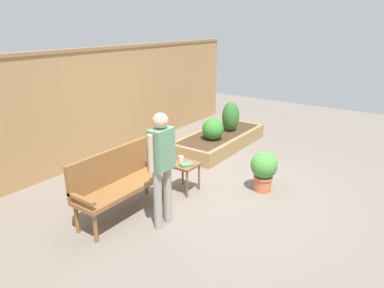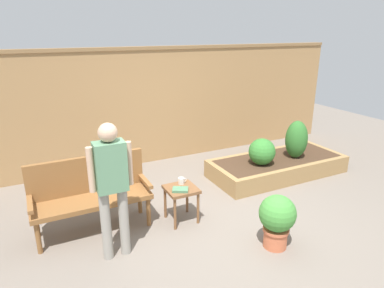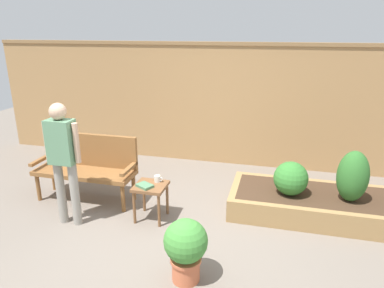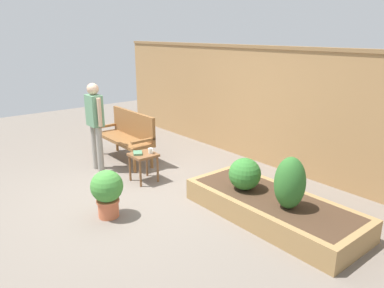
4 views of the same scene
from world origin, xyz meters
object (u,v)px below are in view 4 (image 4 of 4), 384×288
object	(u,v)px
potted_boxwood	(107,190)
shrub_far_corner	(290,183)
cup_on_table	(151,151)
shrub_near_bench	(245,174)
garden_bench	(128,133)
book_on_table	(138,153)
side_table	(143,159)
person_by_bench	(95,119)

from	to	relation	value
potted_boxwood	shrub_far_corner	bearing A→B (deg)	42.57
cup_on_table	shrub_near_bench	xyz separation A→B (m)	(1.67, 0.44, -0.00)
garden_bench	shrub_near_bench	size ratio (longest dim) A/B	3.25
cup_on_table	book_on_table	xyz separation A→B (m)	(-0.10, -0.19, -0.03)
garden_bench	cup_on_table	world-z (taller)	garden_bench
side_table	person_by_bench	size ratio (longest dim) A/B	0.31
shrub_near_bench	shrub_far_corner	xyz separation A→B (m)	(0.73, 0.00, 0.11)
book_on_table	potted_boxwood	world-z (taller)	potted_boxwood
cup_on_table	book_on_table	distance (m)	0.21
potted_boxwood	shrub_near_bench	world-z (taller)	shrub_near_bench
shrub_far_corner	person_by_bench	size ratio (longest dim) A/B	0.42
side_table	book_on_table	size ratio (longest dim) A/B	2.40
cup_on_table	shrub_far_corner	world-z (taller)	shrub_far_corner
cup_on_table	potted_boxwood	size ratio (longest dim) A/B	0.18
shrub_near_bench	person_by_bench	distance (m)	2.88
garden_bench	book_on_table	world-z (taller)	garden_bench
cup_on_table	shrub_near_bench	size ratio (longest dim) A/B	0.26
person_by_bench	shrub_far_corner	bearing A→B (deg)	14.82
garden_bench	cup_on_table	size ratio (longest dim) A/B	12.46
book_on_table	person_by_bench	xyz separation A→B (m)	(-0.92, -0.28, 0.44)
shrub_far_corner	side_table	bearing A→B (deg)	-167.32
shrub_near_bench	side_table	bearing A→B (deg)	-162.24
shrub_near_bench	shrub_far_corner	world-z (taller)	shrub_far_corner
garden_bench	shrub_near_bench	world-z (taller)	garden_bench
garden_bench	person_by_bench	bearing A→B (deg)	-79.78
garden_bench	shrub_near_bench	bearing A→B (deg)	4.05
cup_on_table	person_by_bench	distance (m)	1.20
side_table	shrub_far_corner	xyz separation A→B (m)	(2.46, 0.55, 0.23)
side_table	person_by_bench	bearing A→B (deg)	-159.94
side_table	cup_on_table	xyz separation A→B (m)	(0.06, 0.11, 0.13)
side_table	potted_boxwood	world-z (taller)	potted_boxwood
side_table	book_on_table	bearing A→B (deg)	-122.27
potted_boxwood	shrub_far_corner	size ratio (longest dim) A/B	0.99
person_by_bench	cup_on_table	bearing A→B (deg)	24.49
cup_on_table	potted_boxwood	bearing A→B (deg)	-58.77
garden_bench	cup_on_table	xyz separation A→B (m)	(1.15, -0.24, -0.02)
cup_on_table	person_by_bench	bearing A→B (deg)	-155.51
garden_bench	side_table	size ratio (longest dim) A/B	3.00
book_on_table	person_by_bench	bearing A→B (deg)	-134.56
garden_bench	shrub_far_corner	size ratio (longest dim) A/B	2.18
side_table	potted_boxwood	distance (m)	1.27
garden_bench	person_by_bench	size ratio (longest dim) A/B	0.92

